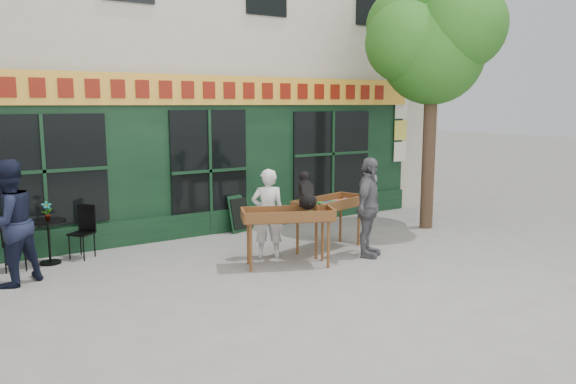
% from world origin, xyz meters
% --- Properties ---
extents(ground, '(80.00, 80.00, 0.00)m').
position_xyz_m(ground, '(0.00, 0.00, 0.00)').
color(ground, slate).
rests_on(ground, ground).
extents(building, '(14.00, 7.26, 10.00)m').
position_xyz_m(building, '(0.00, 5.97, 4.97)').
color(building, beige).
rests_on(building, ground).
extents(street_tree, '(3.05, 2.90, 5.60)m').
position_xyz_m(street_tree, '(4.34, 0.36, 4.11)').
color(street_tree, '#382619').
rests_on(street_tree, ground).
extents(book_cart_center, '(1.62, 1.17, 0.99)m').
position_xyz_m(book_cart_center, '(0.08, -0.53, 0.82)').
color(book_cart_center, brown).
rests_on(book_cart_center, ground).
extents(dog, '(0.55, 0.69, 0.60)m').
position_xyz_m(dog, '(0.43, -0.58, 1.29)').
color(dog, black).
rests_on(dog, book_cart_center).
extents(woman, '(0.69, 0.59, 1.60)m').
position_xyz_m(woman, '(0.08, 0.12, 0.80)').
color(woman, silver).
rests_on(woman, ground).
extents(book_cart_right, '(1.61, 0.98, 0.99)m').
position_xyz_m(book_cart_right, '(1.31, -0.06, 0.82)').
color(book_cart_right, brown).
rests_on(book_cart_right, ground).
extents(man_right, '(1.11, 0.96, 1.79)m').
position_xyz_m(man_right, '(1.61, -0.81, 0.90)').
color(man_right, '#535358').
rests_on(man_right, ground).
extents(bistro_table, '(0.60, 0.60, 0.76)m').
position_xyz_m(bistro_table, '(-3.28, 1.82, 0.54)').
color(bistro_table, black).
rests_on(bistro_table, ground).
extents(bistro_chair_left, '(0.40, 0.40, 0.95)m').
position_xyz_m(bistro_chair_left, '(-3.91, 1.73, 0.56)').
color(bistro_chair_left, black).
rests_on(bistro_chair_left, ground).
extents(bistro_chair_right, '(0.51, 0.51, 0.95)m').
position_xyz_m(bistro_chair_right, '(-2.66, 1.93, 0.56)').
color(bistro_chair_right, black).
rests_on(bistro_chair_right, ground).
extents(potted_plant, '(0.19, 0.14, 0.33)m').
position_xyz_m(potted_plant, '(-3.28, 1.82, 0.93)').
color(potted_plant, gray).
rests_on(potted_plant, bistro_table).
extents(man_left, '(1.16, 1.08, 1.91)m').
position_xyz_m(man_left, '(-3.98, 0.92, 0.96)').
color(man_left, black).
rests_on(man_left, ground).
extents(chalkboard, '(0.59, 0.32, 0.79)m').
position_xyz_m(chalkboard, '(0.63, 2.19, 0.40)').
color(chalkboard, black).
rests_on(chalkboard, ground).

